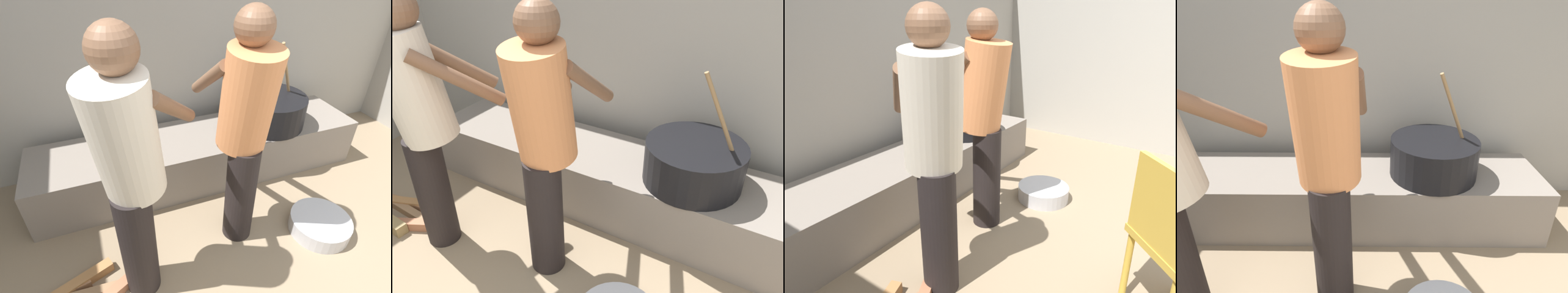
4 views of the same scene
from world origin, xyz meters
TOP-DOWN VIEW (x-y plane):
  - block_enclosure_rear at (0.00, 2.69)m, footprint 4.82×0.20m
  - hearth_ledge at (-0.05, 2.17)m, footprint 2.74×0.60m
  - cooking_pot_main at (0.57, 2.14)m, footprint 0.59×0.59m
  - cook_in_orange_shirt at (-0.04, 1.50)m, footprint 0.34×0.64m

SIDE VIEW (x-z plane):
  - hearth_ledge at x=-0.05m, z-range 0.00..0.41m
  - cooking_pot_main at x=0.57m, z-range 0.19..0.90m
  - cook_in_orange_shirt at x=-0.04m, z-range 0.10..1.62m
  - block_enclosure_rear at x=0.00m, z-range 0.00..2.14m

